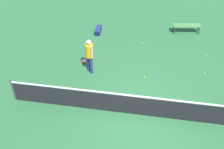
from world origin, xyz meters
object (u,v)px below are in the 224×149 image
tennis_ball_by_net (144,77)px  tennis_ball_baseline (142,43)px  player_near_side (89,54)px  tennis_ball_near_player (206,55)px  tennis_racket_near_player (84,61)px  equipment_bag (98,31)px  tennis_ball_midcourt (204,73)px  courtside_bench (187,26)px

tennis_ball_by_net → tennis_ball_baseline: same height
player_near_side → tennis_ball_by_net: size_ratio=25.76×
tennis_ball_near_player → tennis_racket_near_player: bearing=14.1°
tennis_ball_by_net → tennis_ball_baseline: size_ratio=1.00×
tennis_ball_by_net → tennis_ball_near_player: bearing=-142.2°
tennis_ball_near_player → tennis_ball_by_net: same height
tennis_ball_by_net → tennis_ball_baseline: 2.87m
tennis_ball_near_player → tennis_ball_baseline: same height
equipment_bag → tennis_ball_midcourt: bearing=152.8°
tennis_ball_baseline → courtside_bench: size_ratio=0.04×
courtside_bench → equipment_bag: (4.82, 0.83, -0.28)m
tennis_ball_midcourt → equipment_bag: size_ratio=0.08×
tennis_ball_near_player → tennis_ball_by_net: size_ratio=1.00×
tennis_ball_midcourt → courtside_bench: size_ratio=0.04×
tennis_ball_baseline → courtside_bench: (-2.31, -1.53, 0.38)m
player_near_side → equipment_bag: size_ratio=2.09×
tennis_racket_near_player → tennis_ball_near_player: size_ratio=9.08×
tennis_ball_midcourt → courtside_bench: (0.68, -3.66, 0.38)m
tennis_ball_midcourt → courtside_bench: courtside_bench is taller
player_near_side → tennis_racket_near_player: bearing=-55.4°
tennis_ball_baseline → equipment_bag: equipment_bag is taller
player_near_side → tennis_ball_baseline: player_near_side is taller
tennis_ball_near_player → tennis_ball_baseline: bearing=-10.7°
tennis_ball_near_player → tennis_ball_midcourt: (0.23, 1.52, 0.00)m
tennis_ball_near_player → tennis_ball_midcourt: size_ratio=1.00×
player_near_side → tennis_ball_midcourt: size_ratio=25.76×
tennis_ball_baseline → equipment_bag: size_ratio=0.08×
tennis_racket_near_player → courtside_bench: bearing=-144.0°
tennis_ball_by_net → tennis_racket_near_player: bearing=-14.5°
tennis_ball_midcourt → equipment_bag: (5.51, -2.83, 0.11)m
player_near_side → tennis_ball_by_net: 2.66m
tennis_ball_baseline → tennis_ball_midcourt: bearing=144.5°
courtside_bench → tennis_ball_near_player: bearing=113.2°
player_near_side → tennis_ball_midcourt: bearing=-172.4°
player_near_side → courtside_bench: (-4.46, -4.35, -0.59)m
tennis_ball_near_player → equipment_bag: size_ratio=0.08×
tennis_ball_near_player → tennis_ball_midcourt: 1.54m
tennis_racket_near_player → tennis_ball_near_player: bearing=-165.9°
courtside_bench → equipment_bag: courtside_bench is taller
player_near_side → tennis_ball_baseline: size_ratio=25.76×
tennis_ball_by_net → courtside_bench: courtside_bench is taller
player_near_side → courtside_bench: player_near_side is taller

